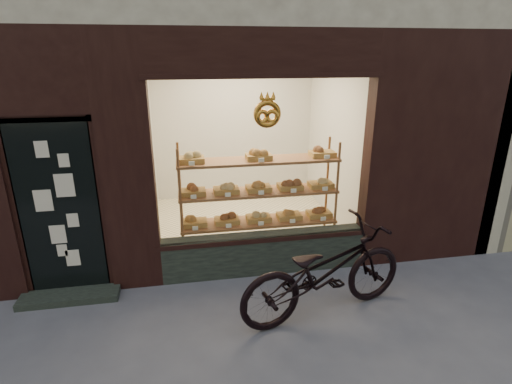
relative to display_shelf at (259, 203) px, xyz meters
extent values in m
cube|color=black|center=(0.00, -0.42, -0.57)|extent=(2.70, 0.25, 0.55)
cube|color=black|center=(-2.45, -0.49, 0.26)|extent=(0.90, 0.04, 2.15)
cube|color=black|center=(-2.45, -0.65, -0.80)|extent=(1.15, 0.35, 0.08)
torus|color=#C5802A|center=(0.00, -0.53, 1.31)|extent=(0.33, 0.07, 0.33)
cube|color=brown|center=(0.00, 0.00, -0.79)|extent=(2.20, 0.45, 0.04)
cube|color=brown|center=(0.00, 0.00, -0.29)|extent=(2.20, 0.45, 0.03)
cube|color=brown|center=(0.00, 0.00, 0.16)|extent=(2.20, 0.45, 0.04)
cube|color=brown|center=(0.00, 0.00, 0.61)|extent=(2.20, 0.45, 0.04)
cylinder|color=brown|center=(-1.07, -0.19, 0.01)|extent=(0.04, 0.04, 1.70)
cylinder|color=brown|center=(1.07, -0.19, 0.01)|extent=(0.04, 0.04, 1.70)
cylinder|color=brown|center=(-1.07, 0.20, 0.01)|extent=(0.04, 0.04, 1.70)
cylinder|color=brown|center=(1.07, 0.20, 0.01)|extent=(0.04, 0.04, 1.70)
cube|color=olive|center=(-0.90, 0.00, -0.24)|extent=(0.34, 0.24, 0.07)
sphere|color=#946321|center=(-0.90, 0.00, -0.15)|extent=(0.11, 0.11, 0.11)
cube|color=white|center=(-0.90, -0.18, -0.24)|extent=(0.07, 0.01, 0.05)
cube|color=olive|center=(-0.45, 0.00, -0.24)|extent=(0.34, 0.24, 0.07)
sphere|color=brown|center=(-0.45, 0.00, -0.15)|extent=(0.11, 0.11, 0.11)
cube|color=white|center=(-0.45, -0.18, -0.24)|extent=(0.07, 0.01, 0.05)
cube|color=olive|center=(0.00, 0.00, -0.24)|extent=(0.34, 0.24, 0.07)
sphere|color=tan|center=(0.00, 0.00, -0.15)|extent=(0.11, 0.11, 0.11)
cube|color=white|center=(0.00, -0.18, -0.24)|extent=(0.07, 0.01, 0.05)
cube|color=olive|center=(0.45, 0.00, -0.24)|extent=(0.34, 0.24, 0.07)
sphere|color=#946321|center=(0.45, 0.00, -0.15)|extent=(0.11, 0.11, 0.11)
cube|color=white|center=(0.45, -0.18, -0.24)|extent=(0.07, 0.01, 0.05)
cube|color=olive|center=(0.90, 0.00, -0.24)|extent=(0.34, 0.24, 0.07)
sphere|color=brown|center=(0.90, 0.00, -0.15)|extent=(0.11, 0.11, 0.11)
cube|color=white|center=(0.90, -0.18, -0.24)|extent=(0.08, 0.01, 0.05)
cube|color=olive|center=(-0.90, 0.00, 0.21)|extent=(0.34, 0.24, 0.07)
sphere|color=brown|center=(-0.90, 0.00, 0.30)|extent=(0.11, 0.11, 0.11)
cube|color=white|center=(-0.90, -0.18, 0.21)|extent=(0.07, 0.01, 0.06)
cube|color=olive|center=(-0.45, 0.00, 0.21)|extent=(0.34, 0.24, 0.07)
sphere|color=tan|center=(-0.45, 0.00, 0.30)|extent=(0.11, 0.11, 0.11)
cube|color=white|center=(-0.45, -0.18, 0.21)|extent=(0.07, 0.01, 0.06)
cube|color=olive|center=(0.00, 0.00, 0.21)|extent=(0.34, 0.24, 0.07)
sphere|color=#946321|center=(0.00, 0.00, 0.30)|extent=(0.11, 0.11, 0.11)
cube|color=white|center=(0.00, -0.18, 0.21)|extent=(0.07, 0.01, 0.06)
cube|color=olive|center=(0.45, 0.00, 0.21)|extent=(0.34, 0.24, 0.07)
sphere|color=brown|center=(0.45, 0.00, 0.30)|extent=(0.11, 0.11, 0.11)
cube|color=white|center=(0.45, -0.18, 0.21)|extent=(0.07, 0.01, 0.06)
cube|color=olive|center=(0.90, 0.00, 0.21)|extent=(0.34, 0.24, 0.07)
sphere|color=tan|center=(0.90, 0.00, 0.30)|extent=(0.11, 0.11, 0.11)
cube|color=white|center=(0.90, -0.18, 0.21)|extent=(0.08, 0.01, 0.06)
cube|color=olive|center=(-0.90, 0.00, 0.66)|extent=(0.34, 0.24, 0.07)
sphere|color=tan|center=(-0.90, 0.00, 0.75)|extent=(0.11, 0.11, 0.11)
cube|color=white|center=(-0.90, -0.18, 0.66)|extent=(0.07, 0.01, 0.06)
cube|color=olive|center=(0.00, 0.00, 0.66)|extent=(0.34, 0.24, 0.07)
sphere|color=#946321|center=(0.00, 0.00, 0.75)|extent=(0.11, 0.11, 0.11)
cube|color=white|center=(0.00, -0.18, 0.66)|extent=(0.07, 0.01, 0.06)
cube|color=olive|center=(0.90, 0.00, 0.66)|extent=(0.34, 0.24, 0.07)
sphere|color=brown|center=(0.90, 0.00, 0.75)|extent=(0.11, 0.11, 0.11)
cube|color=white|center=(0.90, -0.18, 0.66)|extent=(0.08, 0.01, 0.06)
imported|color=black|center=(0.47, -1.46, -0.30)|extent=(2.16, 1.18, 1.08)
camera|label=1|loc=(-0.98, -5.14, 1.99)|focal=28.00mm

